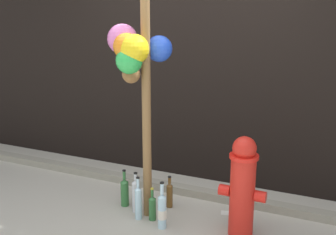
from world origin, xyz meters
TOP-DOWN VIEW (x-y plane):
  - ground_plane at (0.00, 0.00)m, footprint 14.00×14.00m
  - building_wall at (0.00, 1.35)m, footprint 10.00×0.20m
  - curb_strip at (0.00, 0.80)m, footprint 8.00×0.12m
  - memorial_post at (-0.15, 0.19)m, footprint 0.59×0.56m
  - fire_hydrant at (0.77, 0.27)m, footprint 0.39×0.24m
  - bottle_0 at (0.12, 0.09)m, footprint 0.08×0.08m
  - bottle_1 at (-0.14, 0.15)m, footprint 0.06×0.06m
  - bottle_2 at (-0.23, 0.26)m, footprint 0.07×0.07m
  - bottle_3 at (-0.39, 0.32)m, footprint 0.08×0.08m
  - bottle_4 at (0.02, 0.47)m, footprint 0.06×0.06m
  - bottle_5 at (-0.02, 0.18)m, footprint 0.07×0.07m
  - litter_1 at (0.59, 0.58)m, footprint 0.17×0.12m
  - litter_2 at (-0.16, 0.88)m, footprint 0.16×0.12m

SIDE VIEW (x-z plane):
  - ground_plane at x=0.00m, z-range 0.00..0.00m
  - litter_1 at x=0.59m, z-range 0.00..0.01m
  - litter_2 at x=-0.16m, z-range 0.00..0.01m
  - curb_strip at x=0.00m, z-range 0.00..0.08m
  - bottle_5 at x=-0.02m, z-range -0.03..0.28m
  - bottle_4 at x=0.02m, z-range -0.03..0.29m
  - bottle_3 at x=-0.39m, z-range -0.04..0.33m
  - bottle_0 at x=0.12m, z-range -0.05..0.38m
  - bottle_1 at x=-0.14m, z-range -0.04..0.37m
  - bottle_2 at x=-0.23m, z-range -0.03..0.37m
  - fire_hydrant at x=0.77m, z-range 0.01..0.88m
  - memorial_post at x=-0.15m, z-range 0.25..3.05m
  - building_wall at x=0.00m, z-range 0.00..3.61m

